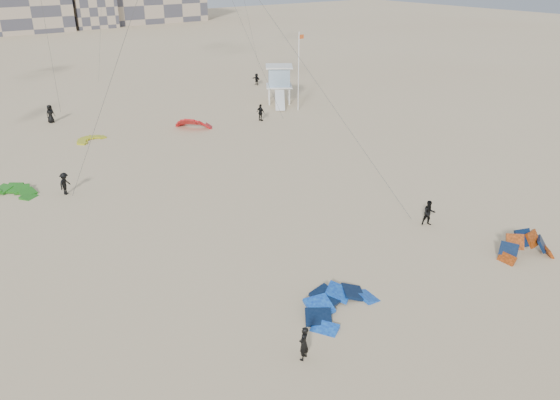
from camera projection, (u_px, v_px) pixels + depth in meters
ground at (354, 348)px, 24.24m from camera, size 320.00×320.00×0.00m
kite_ground_blue at (340, 309)px, 26.89m from camera, size 5.10×5.28×2.26m
kite_ground_orange at (525, 257)px, 31.62m from camera, size 4.26×4.22×3.30m
kite_ground_green at (9, 195)px, 39.81m from camera, size 5.40×5.45×1.64m
kite_ground_red_far at (194, 128)px, 55.61m from camera, size 5.23×5.21×3.43m
kite_ground_yellow at (90, 140)px, 51.71m from camera, size 3.49×3.58×0.53m
kitesurfer_main at (304, 343)px, 23.25m from camera, size 0.70×0.61×1.63m
kitesurfer_b at (429, 213)px, 35.03m from camera, size 1.04×0.98×1.69m
kitesurfer_c at (65, 184)px, 39.64m from camera, size 1.22×1.17×1.67m
kitesurfer_d at (261, 113)px, 57.58m from camera, size 0.67×1.12×1.79m
kitesurfer_e at (50, 114)px, 56.95m from camera, size 1.06×0.86×1.89m
kitesurfer_f at (256, 79)px, 74.00m from camera, size 0.65×1.49×1.55m
lifeguard_tower_near at (279, 84)px, 64.38m from camera, size 4.29×6.57×4.37m
flagpole at (299, 70)px, 60.14m from camera, size 0.70×0.11×8.60m
condo_fill_right at (90, 6)px, 133.80m from camera, size 10.00×10.00×10.00m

